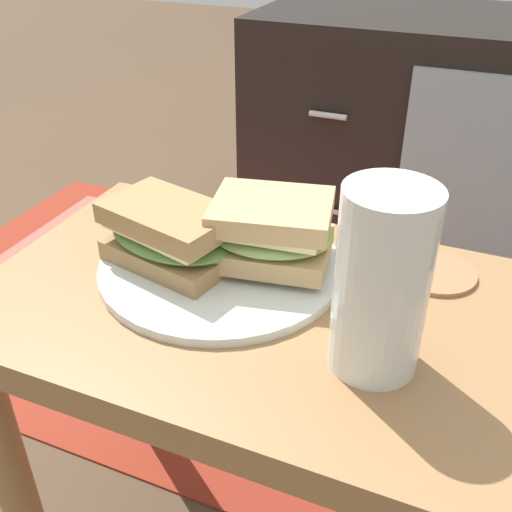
{
  "coord_description": "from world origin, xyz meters",
  "views": [
    {
      "loc": [
        0.2,
        -0.46,
        0.82
      ],
      "look_at": [
        0.0,
        0.0,
        0.51
      ],
      "focal_mm": 42.2,
      "sensor_mm": 36.0,
      "label": 1
    }
  ],
  "objects_px": {
    "plate": "(221,265)",
    "sandwich_back": "(270,230)",
    "coaster": "(435,273)",
    "beer_glass": "(381,286)",
    "sandwich_front": "(170,234)",
    "tv_cabinet": "(463,148)"
  },
  "relations": [
    {
      "from": "plate",
      "to": "sandwich_back",
      "type": "height_order",
      "value": "sandwich_back"
    },
    {
      "from": "plate",
      "to": "coaster",
      "type": "xyz_separation_m",
      "value": [
        0.22,
        0.08,
        -0.0
      ]
    },
    {
      "from": "beer_glass",
      "to": "sandwich_front",
      "type": "bearing_deg",
      "value": 165.15
    },
    {
      "from": "plate",
      "to": "coaster",
      "type": "relative_size",
      "value": 3.01
    },
    {
      "from": "beer_glass",
      "to": "sandwich_back",
      "type": "bearing_deg",
      "value": 143.83
    },
    {
      "from": "beer_glass",
      "to": "plate",
      "type": "bearing_deg",
      "value": 156.43
    },
    {
      "from": "beer_glass",
      "to": "coaster",
      "type": "bearing_deg",
      "value": 79.23
    },
    {
      "from": "sandwich_front",
      "to": "beer_glass",
      "type": "height_order",
      "value": "beer_glass"
    },
    {
      "from": "plate",
      "to": "sandwich_front",
      "type": "bearing_deg",
      "value": -159.17
    },
    {
      "from": "tv_cabinet",
      "to": "coaster",
      "type": "relative_size",
      "value": 10.98
    },
    {
      "from": "tv_cabinet",
      "to": "sandwich_back",
      "type": "height_order",
      "value": "tv_cabinet"
    },
    {
      "from": "sandwich_back",
      "to": "beer_glass",
      "type": "bearing_deg",
      "value": -36.17
    },
    {
      "from": "plate",
      "to": "sandwich_back",
      "type": "bearing_deg",
      "value": 20.83
    },
    {
      "from": "beer_glass",
      "to": "coaster",
      "type": "height_order",
      "value": "beer_glass"
    },
    {
      "from": "sandwich_front",
      "to": "sandwich_back",
      "type": "height_order",
      "value": "sandwich_back"
    },
    {
      "from": "plate",
      "to": "sandwich_back",
      "type": "xyz_separation_m",
      "value": [
        0.05,
        0.02,
        0.05
      ]
    },
    {
      "from": "coaster",
      "to": "sandwich_back",
      "type": "bearing_deg",
      "value": -159.83
    },
    {
      "from": "plate",
      "to": "beer_glass",
      "type": "xyz_separation_m",
      "value": [
        0.19,
        -0.08,
        0.08
      ]
    },
    {
      "from": "plate",
      "to": "beer_glass",
      "type": "bearing_deg",
      "value": -23.57
    },
    {
      "from": "coaster",
      "to": "beer_glass",
      "type": "bearing_deg",
      "value": -100.77
    },
    {
      "from": "plate",
      "to": "coaster",
      "type": "distance_m",
      "value": 0.23
    },
    {
      "from": "tv_cabinet",
      "to": "sandwich_front",
      "type": "xyz_separation_m",
      "value": [
        -0.23,
        -0.93,
        0.21
      ]
    }
  ]
}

